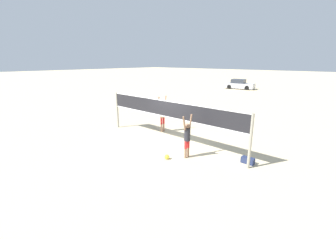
{
  "coord_description": "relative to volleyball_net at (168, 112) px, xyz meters",
  "views": [
    {
      "loc": [
        7.57,
        -8.53,
        4.31
      ],
      "look_at": [
        0.0,
        0.0,
        1.28
      ],
      "focal_mm": 24.0,
      "sensor_mm": 36.0,
      "label": 1
    }
  ],
  "objects": [
    {
      "name": "ground_plane",
      "position": [
        0.0,
        0.0,
        -1.69
      ],
      "size": [
        200.0,
        200.0,
        0.0
      ],
      "primitive_type": "plane",
      "color": "beige"
    },
    {
      "name": "volleyball_net",
      "position": [
        0.0,
        0.0,
        0.0
      ],
      "size": [
        8.97,
        0.12,
        2.32
      ],
      "color": "gray",
      "rests_on": "ground_plane"
    },
    {
      "name": "player_spiker",
      "position": [
        1.88,
        -0.83,
        -0.65
      ],
      "size": [
        0.28,
        0.69,
        1.99
      ],
      "rotation": [
        0.0,
        0.0,
        1.57
      ],
      "color": "#8C664C",
      "rests_on": "ground_plane"
    },
    {
      "name": "player_blocker",
      "position": [
        -1.56,
        1.25,
        -0.51
      ],
      "size": [
        0.28,
        0.72,
        2.24
      ],
      "rotation": [
        0.0,
        0.0,
        -1.57
      ],
      "color": "tan",
      "rests_on": "ground_plane"
    },
    {
      "name": "volleyball",
      "position": [
        1.34,
        -1.59,
        -1.58
      ],
      "size": [
        0.22,
        0.22,
        0.22
      ],
      "color": "yellow",
      "rests_on": "ground_plane"
    },
    {
      "name": "gear_bag",
      "position": [
        4.24,
        0.41,
        -1.56
      ],
      "size": [
        0.54,
        0.26,
        0.27
      ],
      "color": "navy",
      "rests_on": "ground_plane"
    },
    {
      "name": "parked_car_mid",
      "position": [
        -7.53,
        25.31,
        -1.03
      ],
      "size": [
        4.6,
        2.49,
        1.49
      ],
      "rotation": [
        0.0,
        0.0,
        0.15
      ],
      "color": "#B7B7BC",
      "rests_on": "ground_plane"
    }
  ]
}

